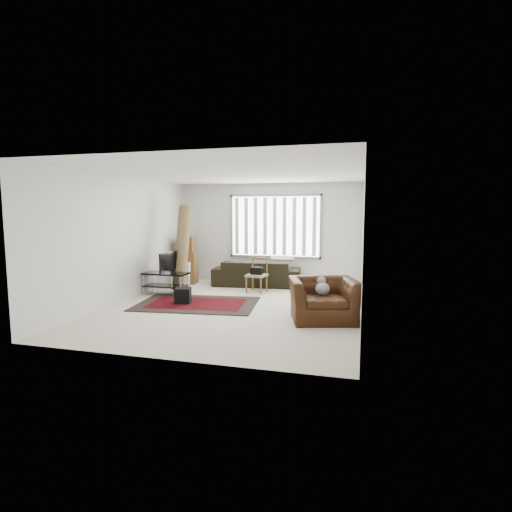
{
  "coord_description": "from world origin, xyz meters",
  "views": [
    {
      "loc": [
        2.48,
        -7.61,
        1.95
      ],
      "look_at": [
        0.41,
        0.16,
        1.05
      ],
      "focal_mm": 28.0,
      "sensor_mm": 36.0,
      "label": 1
    }
  ],
  "objects_px": {
    "moving_boxes": "(187,262)",
    "side_chair": "(257,273)",
    "sofa": "(257,269)",
    "armchair": "(323,296)",
    "tv_stand": "(166,279)"
  },
  "relations": [
    {
      "from": "sofa",
      "to": "side_chair",
      "type": "relative_size",
      "value": 2.73
    },
    {
      "from": "tv_stand",
      "to": "moving_boxes",
      "type": "height_order",
      "value": "moving_boxes"
    },
    {
      "from": "sofa",
      "to": "armchair",
      "type": "xyz_separation_m",
      "value": [
        2.02,
        -2.96,
        -0.0
      ]
    },
    {
      "from": "sofa",
      "to": "armchair",
      "type": "distance_m",
      "value": 3.58
    },
    {
      "from": "sofa",
      "to": "side_chair",
      "type": "bearing_deg",
      "value": 99.56
    },
    {
      "from": "moving_boxes",
      "to": "armchair",
      "type": "height_order",
      "value": "moving_boxes"
    },
    {
      "from": "side_chair",
      "to": "armchair",
      "type": "height_order",
      "value": "armchair"
    },
    {
      "from": "moving_boxes",
      "to": "side_chair",
      "type": "relative_size",
      "value": 1.52
    },
    {
      "from": "moving_boxes",
      "to": "side_chair",
      "type": "xyz_separation_m",
      "value": [
        2.15,
        -0.7,
        -0.13
      ]
    },
    {
      "from": "armchair",
      "to": "tv_stand",
      "type": "bearing_deg",
      "value": 145.64
    },
    {
      "from": "moving_boxes",
      "to": "armchair",
      "type": "distance_m",
      "value": 4.83
    },
    {
      "from": "moving_boxes",
      "to": "armchair",
      "type": "bearing_deg",
      "value": -35.49
    },
    {
      "from": "moving_boxes",
      "to": "side_chair",
      "type": "distance_m",
      "value": 2.26
    },
    {
      "from": "sofa",
      "to": "armchair",
      "type": "bearing_deg",
      "value": 118.49
    },
    {
      "from": "sofa",
      "to": "moving_boxes",
      "type": "bearing_deg",
      "value": -1.04
    }
  ]
}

